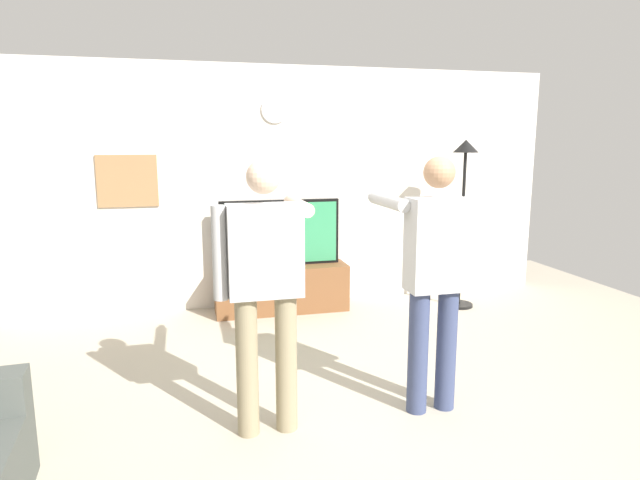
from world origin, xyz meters
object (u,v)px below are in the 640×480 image
Objects in this scene: wall_clock at (275,110)px; floor_lamp at (464,189)px; tv_stand at (282,288)px; framed_picture at (127,181)px; person_standing_nearer_couch at (434,271)px; person_standing_nearer_lamp at (265,280)px; television at (280,233)px.

floor_lamp is at bearing -16.99° from wall_clock.
wall_clock is 2.27m from floor_lamp.
tv_stand is 2.38× the size of framed_picture.
framed_picture is 0.35× the size of person_standing_nearer_couch.
wall_clock reaches higher than person_standing_nearer_lamp.
person_standing_nearer_lamp is (-0.54, -2.52, 0.14)m from television.
person_standing_nearer_couch is at bearing -76.23° from television.
framed_picture reaches higher than tv_stand.
television is at bearing 169.57° from floor_lamp.
tv_stand is at bearing 170.85° from floor_lamp.
person_standing_nearer_couch reaches higher than framed_picture.
wall_clock is at bearing 163.01° from floor_lamp.
framed_picture is at bearing 170.22° from floor_lamp.
person_standing_nearer_lamp is at bearing -102.34° from tv_stand.
tv_stand is 1.11× the size of television.
framed_picture is 0.35× the size of person_standing_nearer_lamp.
tv_stand is 0.77× the size of floor_lamp.
wall_clock reaches higher than floor_lamp.
television is 2.09m from floor_lamp.
wall_clock is at bearing -0.18° from framed_picture.
television is 0.75× the size of person_standing_nearer_couch.
floor_lamp is at bearing 57.01° from person_standing_nearer_couch.
television is 0.75× the size of person_standing_nearer_lamp.
floor_lamp is at bearing -10.43° from television.
person_standing_nearer_couch is (1.16, 0.01, -0.01)m from person_standing_nearer_lamp.
television is at bearing 103.77° from person_standing_nearer_couch.
tv_stand is at bearing -10.57° from framed_picture.
person_standing_nearer_couch is (2.20, -2.76, -0.46)m from framed_picture.
person_standing_nearer_couch is (0.62, -2.51, 0.12)m from television.
framed_picture is at bearing 128.50° from person_standing_nearer_couch.
floor_lamp is (3.59, -0.62, -0.11)m from framed_picture.
person_standing_nearer_couch is at bearing -122.99° from floor_lamp.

